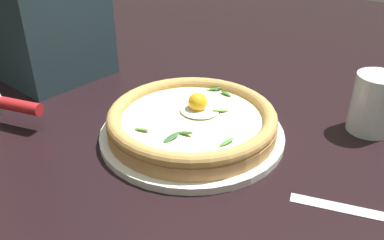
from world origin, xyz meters
name	(u,v)px	position (x,y,z in m)	size (l,w,h in m)	color
ground_plane	(177,142)	(0.00, 0.00, -0.01)	(2.40, 2.40, 0.03)	black
pizza_plate	(192,133)	(0.02, 0.01, 0.01)	(0.31, 0.31, 0.01)	white
pizza	(192,120)	(0.02, 0.01, 0.03)	(0.28, 0.28, 0.06)	tan
pizza_cutter	(6,103)	(-0.27, -0.14, 0.04)	(0.16, 0.05, 0.08)	silver
drinking_glass	(373,108)	(0.26, 0.20, 0.04)	(0.07, 0.07, 0.10)	silver
pepper_shaker	(39,79)	(-0.32, -0.03, 0.04)	(0.03, 0.03, 0.07)	silver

